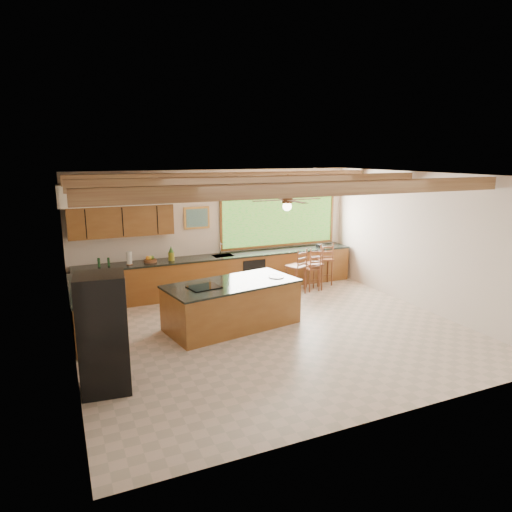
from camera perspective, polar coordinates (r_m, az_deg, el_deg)
name	(u,v)px	position (r m, az deg, el deg)	size (l,w,h in m)	color
ground	(274,331)	(8.98, 2.32, -9.41)	(7.20, 7.20, 0.00)	#B9AC99
room_shell	(253,215)	(8.92, -0.38, 5.19)	(7.27, 6.54, 3.02)	beige
counter_run	(196,281)	(10.79, -7.51, -3.10)	(7.12, 3.10, 1.27)	brown
island	(232,305)	(9.10, -3.02, -6.08)	(2.77, 1.65, 0.92)	brown
refrigerator	(103,333)	(6.95, -18.55, -9.14)	(0.74, 0.73, 1.74)	black
bar_stool_a	(298,267)	(11.12, 5.22, -1.42)	(0.53, 0.53, 1.15)	brown
bar_stool_b	(316,265)	(11.56, 7.47, -1.06)	(0.48, 0.48, 1.10)	brown
bar_stool_c	(313,269)	(11.46, 7.16, -1.61)	(0.35, 0.35, 0.96)	brown
bar_stool_d	(326,260)	(12.03, 8.71, -0.48)	(0.49, 0.49, 1.14)	brown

